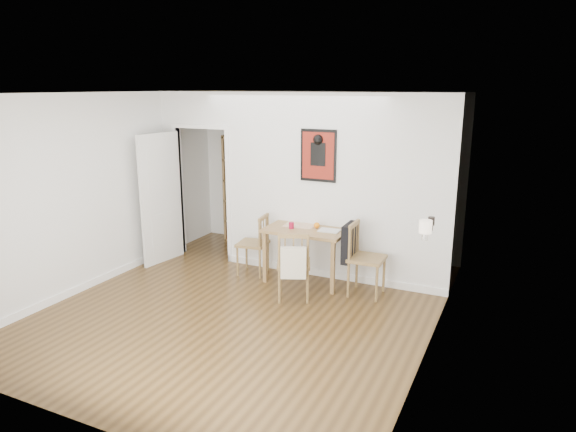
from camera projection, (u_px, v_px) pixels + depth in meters
The scene contains 15 objects.
ground at pixel (247, 305), 6.45m from camera, with size 5.20×5.20×0.00m, color brown.
room_shell at pixel (298, 186), 7.27m from camera, with size 5.20×5.20×5.20m.
dining_table at pixel (307, 235), 7.11m from camera, with size 1.13×0.72×0.77m.
chair_left at pixel (253, 244), 7.45m from camera, with size 0.50×0.50×0.89m.
chair_right at pixel (365, 258), 6.68m from camera, with size 0.56×0.49×0.97m.
chair_front at pixel (294, 264), 6.55m from camera, with size 0.61×0.63×0.92m.
bookshelf at pixel (247, 191), 8.80m from camera, with size 0.79×0.32×1.88m.
fireplace at pixel (429, 279), 5.63m from camera, with size 0.45×1.25×1.16m.
red_glass at pixel (291, 225), 7.07m from camera, with size 0.07×0.07×0.09m, color maroon.
orange_fruit at pixel (317, 225), 7.08m from camera, with size 0.08×0.08×0.08m, color orange.
placemat at pixel (300, 225), 7.24m from camera, with size 0.43×0.32×0.00m, color beige.
notebook at pixel (329, 231), 6.95m from camera, with size 0.28×0.21×0.01m, color silver.
mantel_lamp at pixel (425, 228), 5.17m from camera, with size 0.13×0.13×0.21m.
ceramic_jar_a at pixel (429, 225), 5.54m from camera, with size 0.09×0.09×0.11m, color black.
ceramic_jar_b at pixel (431, 221), 5.75m from camera, with size 0.08×0.08×0.09m, color black.
Camera 1 is at (3.00, -5.19, 2.68)m, focal length 32.00 mm.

